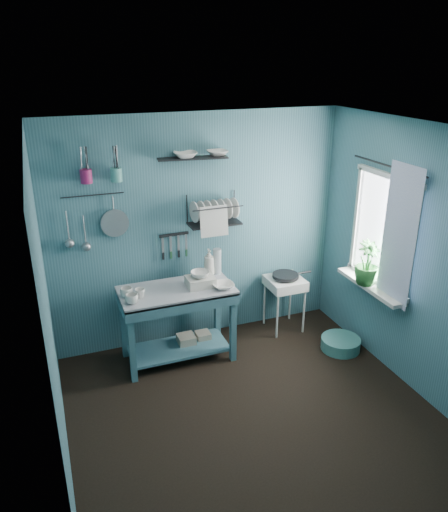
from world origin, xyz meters
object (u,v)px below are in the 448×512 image
object	(u,v)px
colander	(115,223)
storage_tin_small	(203,340)
work_counter	(178,324)
utensil_cup_magenta	(86,176)
mug_left	(132,299)
dish_rack	(214,210)
wash_tub	(200,281)
hotplate_stand	(284,304)
mug_mid	(140,293)
potted_plant	(367,263)
utensil_cup_teal	(116,175)
water_bottle	(217,261)
soap_bottle	(209,262)
storage_tin_large	(186,344)
frying_pan	(285,276)
mug_right	(127,292)

from	to	relation	value
colander	storage_tin_small	size ratio (longest dim) A/B	1.40
work_counter	colander	size ratio (longest dim) A/B	4.12
utensil_cup_magenta	storage_tin_small	xyz separation A→B (m)	(1.04, -0.26, -1.86)
mug_left	utensil_cup_magenta	world-z (taller)	utensil_cup_magenta
colander	dish_rack	bearing A→B (deg)	-4.47
wash_tub	hotplate_stand	xyz separation A→B (m)	(1.08, 0.19, -0.55)
work_counter	dish_rack	world-z (taller)	dish_rack
mug_mid	potted_plant	xyz separation A→B (m)	(2.23, -0.53, 0.20)
potted_plant	utensil_cup_teal	bearing A→B (deg)	157.95
water_bottle	utensil_cup_magenta	size ratio (longest dim) A/B	2.15
water_bottle	colander	world-z (taller)	colander
soap_bottle	water_bottle	world-z (taller)	soap_bottle
storage_tin_small	utensil_cup_teal	bearing A→B (deg)	160.84
colander	mug_mid	bearing A→B (deg)	-73.89
mug_mid	wash_tub	world-z (taller)	wash_tub
hotplate_stand	storage_tin_large	world-z (taller)	hotplate_stand
mug_left	water_bottle	bearing A→B (deg)	20.81
water_bottle	utensil_cup_teal	bearing A→B (deg)	172.84
utensil_cup_teal	colander	xyz separation A→B (m)	(-0.05, 0.03, -0.49)
mug_mid	storage_tin_large	xyz separation A→B (m)	(0.48, 0.11, -0.75)
frying_pan	mug_left	bearing A→B (deg)	-169.62
frying_pan	wash_tub	bearing A→B (deg)	-169.94
mug_mid	hotplate_stand	distance (m)	1.81
hotplate_stand	potted_plant	bearing A→B (deg)	-54.24
mug_mid	frying_pan	bearing A→B (deg)	7.72
potted_plant	storage_tin_small	world-z (taller)	potted_plant
work_counter	frying_pan	xyz separation A→B (m)	(1.33, 0.17, 0.27)
utensil_cup_magenta	frying_pan	bearing A→B (deg)	-4.73
colander	potted_plant	world-z (taller)	colander
frying_pan	storage_tin_small	bearing A→B (deg)	-174.92
utensil_cup_teal	potted_plant	xyz separation A→B (m)	(2.30, -0.93, -0.89)
work_counter	mug_mid	world-z (taller)	mug_mid
wash_tub	storage_tin_large	xyz separation A→B (m)	(-0.15, 0.07, -0.76)
storage_tin_large	frying_pan	bearing A→B (deg)	5.65
potted_plant	storage_tin_small	size ratio (longest dim) A/B	2.29
mug_left	utensil_cup_magenta	distance (m)	1.23
mug_mid	hotplate_stand	world-z (taller)	mug_mid
hotplate_stand	frying_pan	world-z (taller)	frying_pan
hotplate_stand	mug_right	bearing A→B (deg)	-173.02
work_counter	storage_tin_small	distance (m)	0.44
frying_pan	dish_rack	xyz separation A→B (m)	(-0.81, 0.12, 0.83)
storage_tin_small	hotplate_stand	bearing A→B (deg)	5.08
frying_pan	potted_plant	distance (m)	0.99
work_counter	hotplate_stand	xyz separation A→B (m)	(1.33, 0.17, -0.09)
mug_left	potted_plant	size ratio (longest dim) A/B	0.27
work_counter	storage_tin_large	bearing A→B (deg)	22.91
hotplate_stand	utensil_cup_teal	bearing A→B (deg)	176.15
mug_left	storage_tin_large	world-z (taller)	mug_left
mug_left	hotplate_stand	bearing A→B (deg)	10.38
mug_right	storage_tin_small	xyz separation A→B (m)	(0.80, 0.08, -0.76)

